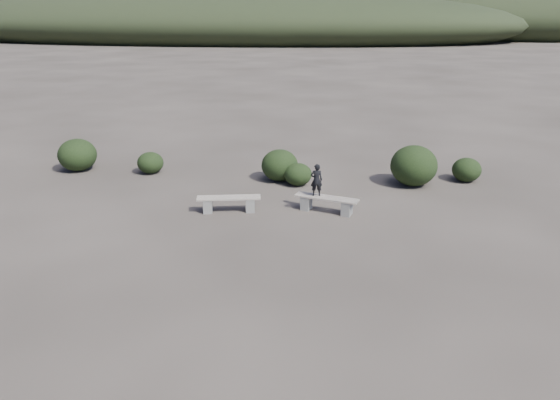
# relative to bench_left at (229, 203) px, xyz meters

# --- Properties ---
(ground) EXTENTS (1200.00, 1200.00, 0.00)m
(ground) POSITION_rel_bench_left_xyz_m (1.52, -5.23, -0.30)
(ground) COLOR #322B26
(ground) RESTS_ON ground
(bench_left) EXTENTS (2.01, 0.82, 0.49)m
(bench_left) POSITION_rel_bench_left_xyz_m (0.00, 0.00, 0.00)
(bench_left) COLOR slate
(bench_left) RESTS_ON ground
(bench_right) EXTENTS (2.02, 0.90, 0.50)m
(bench_right) POSITION_rel_bench_left_xyz_m (3.00, 0.40, 0.00)
(bench_right) COLOR slate
(bench_right) RESTS_ON ground
(seated_person) EXTENTS (0.42, 0.33, 1.02)m
(seated_person) POSITION_rel_bench_left_xyz_m (2.67, 0.49, 0.71)
(seated_person) COLOR black
(seated_person) RESTS_ON bench_right
(shrub_a) EXTENTS (1.00, 1.00, 0.82)m
(shrub_a) POSITION_rel_bench_left_xyz_m (-3.92, 3.63, 0.11)
(shrub_a) COLOR black
(shrub_a) RESTS_ON ground
(shrub_b) EXTENTS (1.34, 1.34, 1.15)m
(shrub_b) POSITION_rel_bench_left_xyz_m (1.10, 3.42, 0.28)
(shrub_b) COLOR black
(shrub_b) RESTS_ON ground
(shrub_c) EXTENTS (0.99, 0.99, 0.80)m
(shrub_c) POSITION_rel_bench_left_xyz_m (1.83, 2.97, 0.10)
(shrub_c) COLOR black
(shrub_c) RESTS_ON ground
(shrub_d) EXTENTS (1.65, 1.65, 1.44)m
(shrub_d) POSITION_rel_bench_left_xyz_m (5.89, 3.55, 0.42)
(shrub_d) COLOR black
(shrub_d) RESTS_ON ground
(shrub_e) EXTENTS (1.04, 1.04, 0.87)m
(shrub_e) POSITION_rel_bench_left_xyz_m (7.85, 4.29, 0.14)
(shrub_e) COLOR black
(shrub_e) RESTS_ON ground
(shrub_f) EXTENTS (1.46, 1.46, 1.24)m
(shrub_f) POSITION_rel_bench_left_xyz_m (-6.84, 3.57, 0.32)
(shrub_f) COLOR black
(shrub_f) RESTS_ON ground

